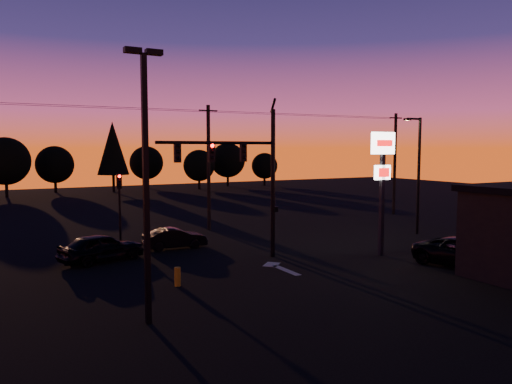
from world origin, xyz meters
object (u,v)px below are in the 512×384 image
at_px(car_left, 102,247).
at_px(car_mid, 175,238).
at_px(pylon_sign, 383,167).
at_px(traffic_signal_mast, 247,167).
at_px(parking_lot_light, 146,168).
at_px(secondary_signal, 120,198).
at_px(suv_parked, 468,253).
at_px(bollard, 177,277).
at_px(streetlight, 418,170).

relative_size(car_left, car_mid, 1.18).
height_order(pylon_sign, car_mid, pylon_sign).
height_order(traffic_signal_mast, pylon_sign, traffic_signal_mast).
bearing_deg(parking_lot_light, traffic_signal_mast, 43.37).
bearing_deg(pylon_sign, secondary_signal, 140.23).
relative_size(secondary_signal, car_mid, 1.17).
bearing_deg(suv_parked, pylon_sign, 99.18).
distance_m(parking_lot_light, car_mid, 13.57).
xyz_separation_m(traffic_signal_mast, secondary_signal, (-4.90, 7.49, -2.07)).
bearing_deg(suv_parked, secondary_signal, 121.34).
bearing_deg(pylon_sign, bollard, -177.18).
height_order(parking_lot_light, pylon_sign, parking_lot_light).
distance_m(pylon_sign, car_left, 15.68).
distance_m(streetlight, bollard, 19.94).
xyz_separation_m(parking_lot_light, car_left, (0.52, 10.25, -4.52)).
relative_size(car_mid, suv_parked, 0.71).
distance_m(bollard, car_mid, 8.24).
bearing_deg(car_mid, car_left, 109.95).
distance_m(pylon_sign, streetlight, 8.00).
bearing_deg(traffic_signal_mast, streetlight, 6.14).
distance_m(streetlight, car_mid, 17.11).
distance_m(car_left, suv_parked, 18.65).
height_order(pylon_sign, suv_parked, pylon_sign).
distance_m(secondary_signal, suv_parked, 19.93).
relative_size(streetlight, bollard, 9.75).
xyz_separation_m(traffic_signal_mast, bollard, (-4.98, -3.09, -4.53)).
height_order(streetlight, car_left, streetlight).
bearing_deg(suv_parked, bollard, 152.44).
bearing_deg(parking_lot_light, pylon_sign, 17.23).
bearing_deg(streetlight, suv_parked, -121.98).
xyz_separation_m(car_left, car_mid, (4.52, 1.46, -0.13)).
distance_m(streetlight, car_left, 21.28).
height_order(secondary_signal, streetlight, streetlight).
bearing_deg(bollard, suv_parked, -15.12).
relative_size(traffic_signal_mast, pylon_sign, 1.26).
bearing_deg(streetlight, car_left, 175.20).
distance_m(traffic_signal_mast, parking_lot_light, 10.19).
xyz_separation_m(streetlight, car_left, (-20.89, 1.75, -3.67)).
height_order(car_left, car_mid, car_left).
bearing_deg(car_left, secondary_signal, -41.53).
bearing_deg(secondary_signal, bollard, -90.42).
height_order(traffic_signal_mast, suv_parked, traffic_signal_mast).
bearing_deg(car_mid, traffic_signal_mast, -151.34).
height_order(streetlight, car_mid, streetlight).
xyz_separation_m(secondary_signal, pylon_sign, (12.00, -9.99, 2.05)).
xyz_separation_m(pylon_sign, car_mid, (-9.46, 7.21, -4.30)).
height_order(secondary_signal, pylon_sign, pylon_sign).
distance_m(secondary_signal, streetlight, 19.89).
bearing_deg(streetlight, car_mid, 168.90).
bearing_deg(traffic_signal_mast, car_mid, 116.59).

